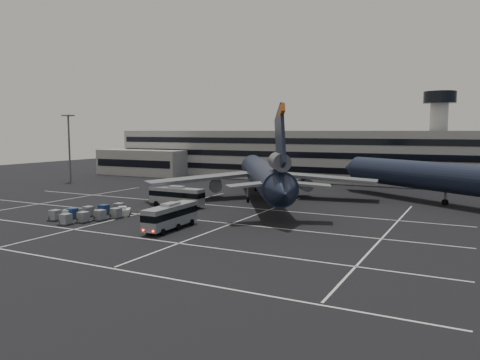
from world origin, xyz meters
name	(u,v)px	position (x,y,z in m)	size (l,w,h in m)	color
ground	(152,221)	(0.00, 0.00, 0.00)	(260.00, 260.00, 0.00)	black
lane_markings	(159,221)	(0.95, 0.72, 0.01)	(90.00, 55.62, 0.01)	silver
terminal	(296,155)	(-2.95, 71.14, 6.93)	(125.00, 26.00, 24.00)	gray
hills	(413,187)	(17.99, 170.00, -12.07)	(352.00, 180.00, 44.00)	#38332B
lightpole_left	(69,139)	(-55.00, 35.00, 11.82)	(2.40, 2.40, 18.28)	slate
trijet_main	(263,175)	(6.71, 27.13, 5.25)	(41.66, 52.14, 18.08)	black
trijet_far	(451,177)	(40.18, 37.69, 5.43)	(50.18, 38.66, 18.08)	black
bus_near	(171,215)	(6.24, -3.66, 2.09)	(3.10, 10.91, 3.81)	gray
bus_far	(177,195)	(-4.61, 13.37, 2.11)	(10.97, 2.96, 3.86)	gray
tug_a	(69,214)	(-13.16, -4.15, 0.64)	(1.75, 2.46, 1.44)	beige
tug_b	(126,212)	(-6.75, 1.87, 0.70)	(2.61, 2.85, 1.58)	beige
uld_cluster	(90,214)	(-10.11, -2.77, 0.81)	(9.49, 14.10, 1.66)	#2D2D30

